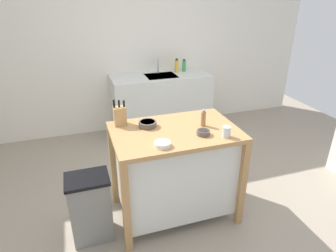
{
  "coord_description": "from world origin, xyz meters",
  "views": [
    {
      "loc": [
        -0.88,
        -2.23,
        2.03
      ],
      "look_at": [
        -0.1,
        0.16,
        0.86
      ],
      "focal_mm": 31.33,
      "sensor_mm": 36.0,
      "label": 1
    }
  ],
  "objects": [
    {
      "name": "sink_counter",
      "position": [
        0.32,
        1.77,
        0.45
      ],
      "size": [
        1.45,
        0.6,
        0.9
      ],
      "color": "silver",
      "rests_on": "ground"
    },
    {
      "name": "bowl_ceramic_wide",
      "position": [
        -0.29,
        -0.29,
        0.93
      ],
      "size": [
        0.13,
        0.13,
        0.04
      ],
      "color": "silver",
      "rests_on": "kitchen_island"
    },
    {
      "name": "bowl_ceramic_small",
      "position": [
        0.1,
        -0.21,
        0.93
      ],
      "size": [
        0.11,
        0.11,
        0.04
      ],
      "color": "#564C47",
      "rests_on": "kitchen_island"
    },
    {
      "name": "bowl_stoneware_deep",
      "position": [
        -0.31,
        0.1,
        0.93
      ],
      "size": [
        0.16,
        0.16,
        0.05
      ],
      "color": "#564C47",
      "rests_on": "kitchen_island"
    },
    {
      "name": "sink_faucet",
      "position": [
        0.32,
        1.91,
        1.01
      ],
      "size": [
        0.02,
        0.02,
        0.22
      ],
      "color": "#B7BCC1",
      "rests_on": "sink_counter"
    },
    {
      "name": "wall_back",
      "position": [
        0.0,
        2.12,
        1.3
      ],
      "size": [
        5.66,
        0.1,
        2.6
      ],
      "primitive_type": "cube",
      "color": "silver",
      "rests_on": "ground"
    },
    {
      "name": "pepper_grinder",
      "position": [
        0.18,
        -0.04,
        0.98
      ],
      "size": [
        0.04,
        0.04,
        0.16
      ],
      "color": "#9E7042",
      "rests_on": "kitchen_island"
    },
    {
      "name": "drinking_cup",
      "position": [
        0.27,
        -0.3,
        0.95
      ],
      "size": [
        0.07,
        0.07,
        0.09
      ],
      "color": "silver",
      "rests_on": "kitchen_island"
    },
    {
      "name": "ground_plane",
      "position": [
        0.0,
        0.0,
        0.0
      ],
      "size": [
        6.66,
        6.66,
        0.0
      ],
      "primitive_type": "plane",
      "color": "gray",
      "rests_on": "ground"
    },
    {
      "name": "trash_bin",
      "position": [
        -0.89,
        -0.13,
        0.32
      ],
      "size": [
        0.36,
        0.28,
        0.63
      ],
      "color": "slate",
      "rests_on": "ground"
    },
    {
      "name": "bottle_spray_cleaner",
      "position": [
        0.6,
        1.87,
        0.99
      ],
      "size": [
        0.06,
        0.06,
        0.2
      ],
      "color": "yellow",
      "rests_on": "sink_counter"
    },
    {
      "name": "kitchen_island",
      "position": [
        -0.1,
        -0.04,
        0.51
      ],
      "size": [
        1.11,
        0.73,
        0.91
      ],
      "color": "#AD7F4C",
      "rests_on": "ground"
    },
    {
      "name": "bottle_hand_soap",
      "position": [
        0.72,
        1.88,
        0.98
      ],
      "size": [
        0.06,
        0.06,
        0.19
      ],
      "color": "green",
      "rests_on": "sink_counter"
    },
    {
      "name": "knife_block",
      "position": [
        -0.53,
        0.22,
        1.0
      ],
      "size": [
        0.11,
        0.09,
        0.24
      ],
      "color": "tan",
      "rests_on": "kitchen_island"
    }
  ]
}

